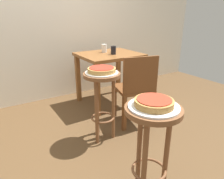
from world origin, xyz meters
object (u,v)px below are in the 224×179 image
stool_foreground (151,135)px  cup_far_edge (104,48)px  serving_plate_foreground (154,107)px  pizza_foreground (154,102)px  dining_table (109,63)px  pizza_middle (102,70)px  wooden_chair (136,88)px  stool_middle (102,92)px  condiment_shaker (112,49)px  cup_near_edge (113,50)px  serving_plate_middle (102,73)px

stool_foreground → cup_far_edge: size_ratio=6.24×
serving_plate_foreground → stool_foreground: bearing=0.0°
pizza_foreground → dining_table: size_ratio=0.30×
pizza_middle → wooden_chair: wooden_chair is taller
stool_middle → condiment_shaker: (0.63, 0.81, 0.26)m
condiment_shaker → cup_near_edge: bearing=-115.9°
serving_plate_middle → cup_far_edge: cup_far_edge is taller
stool_foreground → serving_plate_foreground: 0.20m
stool_foreground → condiment_shaker: 1.83m
serving_plate_foreground → wooden_chair: size_ratio=0.38×
cup_near_edge → stool_middle: bearing=-129.8°
pizza_foreground → wooden_chair: (0.59, 0.91, -0.30)m
dining_table → cup_near_edge: size_ratio=7.28×
serving_plate_foreground → stool_middle: serving_plate_foreground is taller
stool_foreground → wooden_chair: size_ratio=0.86×
serving_plate_foreground → stool_middle: bearing=82.7°
pizza_foreground → wooden_chair: size_ratio=0.29×
cup_near_edge → condiment_shaker: size_ratio=1.26×
dining_table → cup_far_edge: size_ratio=7.07×
stool_foreground → serving_plate_foreground: bearing=180.0°
pizza_foreground → cup_far_edge: 1.85m
cup_far_edge → pizza_foreground: bearing=-110.6°
cup_near_edge → condiment_shaker: bearing=64.1°
pizza_foreground → dining_table: bearing=67.6°
dining_table → cup_far_edge: (-0.02, 0.11, 0.19)m
pizza_foreground → wooden_chair: 1.13m
dining_table → wooden_chair: (-0.08, -0.72, -0.14)m
dining_table → cup_near_edge: (0.02, -0.08, 0.19)m
dining_table → cup_near_edge: bearing=-77.8°
stool_foreground → pizza_middle: 0.89m
dining_table → cup_near_edge: cup_near_edge is taller
cup_far_edge → cup_near_edge: bearing=-79.7°
pizza_foreground → stool_middle: bearing=82.7°
serving_plate_middle → condiment_shaker: 1.03m
pizza_middle → dining_table: bearing=54.3°
stool_middle → cup_near_edge: size_ratio=6.42×
cup_near_edge → serving_plate_foreground: bearing=-114.0°
dining_table → cup_near_edge: 0.21m
stool_foreground → pizza_middle: pizza_middle is taller
stool_foreground → dining_table: size_ratio=0.88×
stool_middle → pizza_middle: (0.00, 0.00, 0.23)m
pizza_foreground → pizza_middle: bearing=82.7°
serving_plate_foreground → pizza_foreground: bearing=93.6°
pizza_foreground → stool_middle: (0.11, 0.85, -0.23)m
serving_plate_foreground → serving_plate_middle: same height
stool_middle → wooden_chair: 0.49m
serving_plate_foreground → dining_table: size_ratio=0.39×
stool_foreground → condiment_shaker: (0.74, 1.66, 0.26)m
stool_middle → condiment_shaker: size_ratio=8.13×
cup_near_edge → wooden_chair: 0.72m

